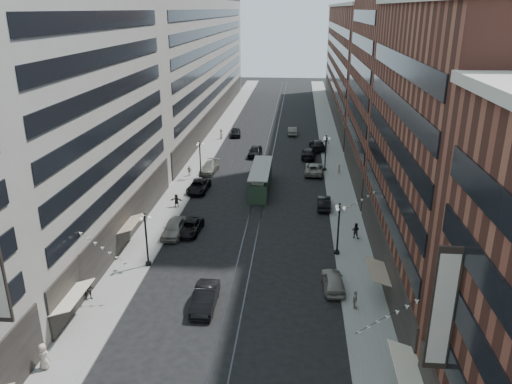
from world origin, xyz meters
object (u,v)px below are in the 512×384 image
(lamppost_se_mid, at_px, (326,152))
(car_7, at_px, (199,186))
(pedestrian_2, at_px, (89,290))
(car_12, at_px, (317,145))
(pedestrian_8, at_px, (339,169))
(lamppost_se_far, at_px, (338,227))
(pedestrian_7, at_px, (356,231))
(car_8, at_px, (209,167))
(car_11, at_px, (314,169))
(car_10, at_px, (324,203))
(car_14, at_px, (292,131))
(pedestrian_1, at_px, (44,356))
(pedestrian_extra_0, at_px, (221,134))
(car_4, at_px, (333,281))
(pedestrian_9, at_px, (326,142))
(pedestrian_6, at_px, (189,171))
(car_2, at_px, (190,227))
(car_extra_1, at_px, (309,153))
(car_13, at_px, (255,151))
(car_5, at_px, (205,298))
(car_extra_0, at_px, (174,228))
(pedestrian_5, at_px, (176,200))
(lamppost_sw_mid, at_px, (200,158))
(lamppost_sw_far, at_px, (146,238))
(streetcar, at_px, (261,179))
(car_9, at_px, (236,132))
(pedestrian_4, at_px, (355,300))

(lamppost_se_mid, height_order, car_7, lamppost_se_mid)
(pedestrian_2, distance_m, car_12, 54.85)
(car_12, distance_m, pedestrian_8, 14.35)
(lamppost_se_far, xyz_separation_m, pedestrian_7, (2.22, 3.89, -2.07))
(car_8, relative_size, car_11, 0.91)
(car_10, relative_size, car_14, 0.96)
(pedestrian_1, height_order, pedestrian_extra_0, pedestrian_1)
(car_4, xyz_separation_m, car_14, (-4.59, 57.77, -0.01))
(car_4, xyz_separation_m, pedestrian_9, (1.62, 48.46, 0.25))
(car_4, distance_m, pedestrian_6, 35.93)
(car_2, xyz_separation_m, car_12, (15.20, 36.40, 0.18))
(car_extra_1, bearing_deg, car_4, 96.38)
(car_11, xyz_separation_m, car_13, (-9.70, 8.79, 0.05))
(car_5, relative_size, car_7, 0.95)
(car_7, xyz_separation_m, pedestrian_6, (-2.62, 6.31, 0.15))
(car_13, xyz_separation_m, car_extra_1, (9.02, -0.30, -0.06))
(car_8, height_order, car_extra_0, car_extra_0)
(car_14, xyz_separation_m, pedestrian_5, (-13.84, -39.91, 0.19))
(lamppost_se_far, distance_m, car_12, 40.43)
(lamppost_sw_mid, distance_m, car_10, 20.57)
(lamppost_sw_far, relative_size, pedestrian_1, 2.84)
(pedestrian_extra_0, bearing_deg, pedestrian_8, -127.89)
(car_extra_1, bearing_deg, car_extra_0, 68.54)
(streetcar, distance_m, car_14, 32.61)
(pedestrian_2, distance_m, pedestrian_8, 43.63)
(car_12, distance_m, pedestrian_7, 36.60)
(car_8, bearing_deg, pedestrian_7, -43.49)
(car_4, bearing_deg, pedestrian_9, -95.69)
(pedestrian_5, xyz_separation_m, pedestrian_9, (20.05, 30.60, 0.06))
(lamppost_se_mid, bearing_deg, car_10, -92.98)
(lamppost_se_mid, distance_m, car_9, 26.70)
(pedestrian_2, relative_size, pedestrian_8, 1.22)
(pedestrian_extra_0, bearing_deg, car_5, -167.05)
(pedestrian_9, bearing_deg, lamppost_sw_mid, -135.69)
(pedestrian_1, bearing_deg, car_11, -97.55)
(car_11, bearing_deg, pedestrian_4, 96.89)
(car_extra_0, bearing_deg, pedestrian_1, -98.47)
(pedestrian_1, bearing_deg, car_extra_1, -93.55)
(lamppost_sw_far, bearing_deg, car_9, 87.86)
(pedestrian_1, bearing_deg, lamppost_se_far, -122.42)
(streetcar, bearing_deg, car_8, 139.90)
(lamppost_sw_far, height_order, car_extra_1, lamppost_sw_far)
(pedestrian_5, xyz_separation_m, pedestrian_6, (-0.99, 12.36, -0.06))
(car_11, height_order, pedestrian_9, pedestrian_9)
(car_5, relative_size, car_9, 1.09)
(car_10, bearing_deg, car_12, -88.29)
(car_7, bearing_deg, car_2, -80.09)
(car_extra_0, xyz_separation_m, car_extra_1, (15.22, 31.69, -0.07))
(lamppost_se_far, relative_size, car_14, 1.16)
(lamppost_se_mid, relative_size, pedestrian_4, 3.36)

